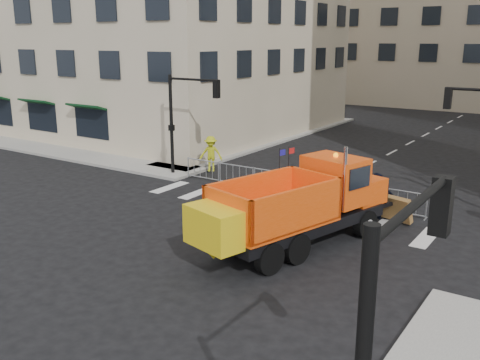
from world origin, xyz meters
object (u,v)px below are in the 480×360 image
Objects in this scene: cop_b at (376,194)px; cop_c at (384,200)px; cop_a at (354,193)px; worker at (211,154)px; plow_truck at (297,204)px.

cop_c is (0.45, -0.30, -0.12)m from cop_b.
cop_a is 1.00× the size of worker.
cop_a is 1.25m from cop_c.
cop_a reaches higher than cop_c.
cop_b is 0.55m from cop_c.
cop_c is at bearing -38.29° from worker.
cop_c is 0.82× the size of worker.
cop_c is at bearing 176.43° from cop_b.
worker reaches higher than cop_a.
cop_b is 1.15× the size of cop_c.
cop_c is at bearing 160.15° from cop_a.
plow_truck reaches higher than worker.
cop_a is 9.57m from worker.
plow_truck is 5.26× the size of cop_b.
plow_truck is 6.06× the size of cop_c.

